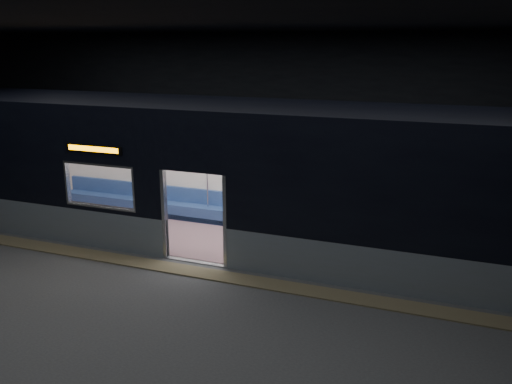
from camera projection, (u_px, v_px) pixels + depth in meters
The scene contains 7 objects.
station_floor at pixel (172, 281), 11.01m from camera, with size 24.00×14.00×0.01m, color #47494C.
station_envelope at pixel (164, 100), 10.03m from camera, with size 24.00×14.00×5.00m.
tactile_strip at pixel (185, 270), 11.50m from camera, with size 22.80×0.50×0.03m, color #8C7F59.
metro_car at pixel (222, 167), 12.81m from camera, with size 18.00×3.04×3.35m.
passenger at pixel (321, 207), 13.24m from camera, with size 0.40×0.69×1.36m.
handbag at pixel (316, 214), 13.09m from camera, with size 0.26×0.22×0.13m, color black.
transit_map at pixel (406, 185), 12.66m from camera, with size 0.99×0.03×0.65m, color white.
Camera 1 is at (5.24, -8.83, 4.69)m, focal length 38.00 mm.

